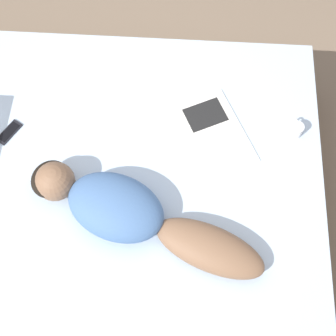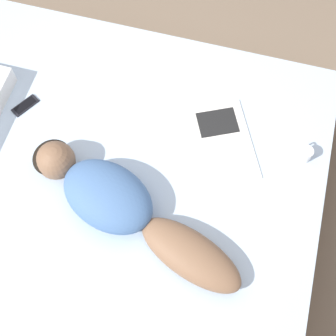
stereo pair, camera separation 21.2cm
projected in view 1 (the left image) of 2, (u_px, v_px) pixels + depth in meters
ground_plane at (124, 211)px, 2.99m from camera, size 12.00×12.00×0.00m
bed at (120, 196)px, 2.76m from camera, size 2.00×2.30×0.52m
person at (128, 212)px, 2.34m from camera, size 0.64×1.26×0.21m
open_magazine at (214, 132)px, 2.63m from camera, size 0.59×0.51×0.01m
coffee_mug at (296, 129)px, 2.60m from camera, size 0.11×0.07×0.08m
cell_phone at (9, 132)px, 2.63m from camera, size 0.17×0.14×0.01m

